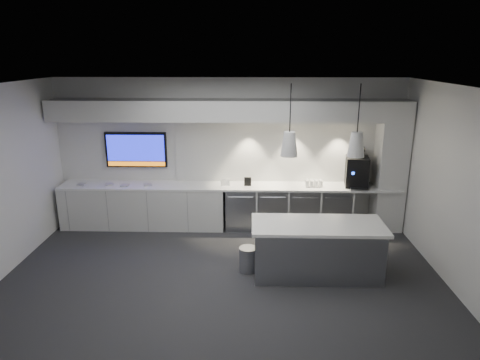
{
  "coord_description": "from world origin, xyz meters",
  "views": [
    {
      "loc": [
        0.43,
        -6.03,
        3.44
      ],
      "look_at": [
        0.26,
        1.1,
        1.33
      ],
      "focal_mm": 32.0,
      "sensor_mm": 36.0,
      "label": 1
    }
  ],
  "objects_px": {
    "island": "(317,249)",
    "coffee_machine": "(357,170)",
    "wall_tv": "(136,150)",
    "bin": "(248,259)"
  },
  "relations": [
    {
      "from": "wall_tv",
      "to": "coffee_machine",
      "type": "distance_m",
      "value": 4.47
    },
    {
      "from": "wall_tv",
      "to": "bin",
      "type": "distance_m",
      "value": 3.42
    },
    {
      "from": "island",
      "to": "wall_tv",
      "type": "bearing_deg",
      "value": 146.87
    },
    {
      "from": "island",
      "to": "coffee_machine",
      "type": "relative_size",
      "value": 2.66
    },
    {
      "from": "wall_tv",
      "to": "island",
      "type": "relative_size",
      "value": 0.6
    },
    {
      "from": "island",
      "to": "coffee_machine",
      "type": "xyz_separation_m",
      "value": [
        1.04,
        1.98,
        0.78
      ]
    },
    {
      "from": "island",
      "to": "bin",
      "type": "distance_m",
      "value": 1.13
    },
    {
      "from": "wall_tv",
      "to": "bin",
      "type": "height_order",
      "value": "wall_tv"
    },
    {
      "from": "island",
      "to": "coffee_machine",
      "type": "height_order",
      "value": "coffee_machine"
    },
    {
      "from": "wall_tv",
      "to": "bin",
      "type": "xyz_separation_m",
      "value": [
        2.31,
        -2.14,
        -1.35
      ]
    }
  ]
}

